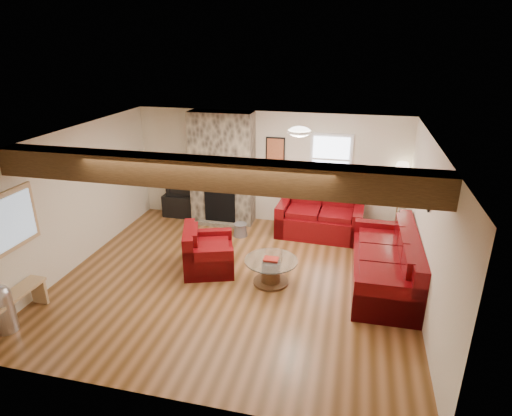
{
  "coord_description": "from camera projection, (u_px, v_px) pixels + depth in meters",
  "views": [
    {
      "loc": [
        1.85,
        -6.24,
        3.9
      ],
      "look_at": [
        0.27,
        0.4,
        1.22
      ],
      "focal_mm": 30.0,
      "sensor_mm": 36.0,
      "label": 1
    }
  ],
  "objects": [
    {
      "name": "armchair_red",
      "position": [
        209.0,
        249.0,
        7.7
      ],
      "size": [
        1.14,
        1.22,
        0.8
      ],
      "primitive_type": null,
      "rotation": [
        0.0,
        0.0,
        1.9
      ],
      "color": "#4E0508",
      "rests_on": "floor"
    },
    {
      "name": "coal_bucket",
      "position": [
        240.0,
        230.0,
        9.1
      ],
      "size": [
        0.3,
        0.3,
        0.29
      ],
      "primitive_type": null,
      "color": "gray",
      "rests_on": "floor"
    },
    {
      "name": "sofa_three",
      "position": [
        385.0,
        259.0,
        7.19
      ],
      "size": [
        1.05,
        2.44,
        0.94
      ],
      "primitive_type": null,
      "rotation": [
        0.0,
        0.0,
        -1.56
      ],
      "color": "#4E0508",
      "rests_on": "floor"
    },
    {
      "name": "floor_lamp",
      "position": [
        402.0,
        174.0,
        8.67
      ],
      "size": [
        0.41,
        0.41,
        1.61
      ],
      "color": "tan",
      "rests_on": "floor"
    },
    {
      "name": "room",
      "position": [
        235.0,
        214.0,
        7.01
      ],
      "size": [
        8.0,
        8.0,
        8.0
      ],
      "color": "#593817",
      "rests_on": "ground"
    },
    {
      "name": "oak_beam",
      "position": [
        206.0,
        173.0,
        5.49
      ],
      "size": [
        6.0,
        0.36,
        0.38
      ],
      "primitive_type": "cube",
      "color": "#31200E",
      "rests_on": "room"
    },
    {
      "name": "hatch_window",
      "position": [
        10.0,
        221.0,
        6.22
      ],
      "size": [
        0.08,
        1.0,
        0.9
      ],
      "primitive_type": null,
      "color": "tan",
      "rests_on": "room"
    },
    {
      "name": "ceiling_dome",
      "position": [
        299.0,
        133.0,
        7.2
      ],
      "size": [
        0.4,
        0.4,
        0.18
      ],
      "primitive_type": null,
      "color": "white",
      "rests_on": "room"
    },
    {
      "name": "artwork_right",
      "position": [
        427.0,
        193.0,
        6.47
      ],
      "size": [
        0.06,
        0.55,
        0.42
      ],
      "primitive_type": null,
      "color": "black",
      "rests_on": "room"
    },
    {
      "name": "coffee_table",
      "position": [
        271.0,
        271.0,
        7.3
      ],
      "size": [
        0.91,
        0.91,
        0.47
      ],
      "color": "#432615",
      "rests_on": "floor"
    },
    {
      "name": "chimney_breast",
      "position": [
        222.0,
        170.0,
        9.5
      ],
      "size": [
        1.4,
        0.67,
        2.5
      ],
      "color": "#332E28",
      "rests_on": "floor"
    },
    {
      "name": "pine_bench",
      "position": [
        12.0,
        311.0,
        6.23
      ],
      "size": [
        0.28,
        1.22,
        0.46
      ],
      "primitive_type": null,
      "color": "tan",
      "rests_on": "floor"
    },
    {
      "name": "loveseat",
      "position": [
        320.0,
        214.0,
        9.05
      ],
      "size": [
        1.81,
        1.09,
        0.94
      ],
      "primitive_type": null,
      "rotation": [
        0.0,
        0.0,
        -0.04
      ],
      "color": "#4E0508",
      "rests_on": "floor"
    },
    {
      "name": "television",
      "position": [
        185.0,
        185.0,
        9.9
      ],
      "size": [
        0.87,
        0.11,
        0.5
      ],
      "primitive_type": "imported",
      "color": "black",
      "rests_on": "tv_cabinet"
    },
    {
      "name": "tv_cabinet",
      "position": [
        186.0,
        206.0,
        10.09
      ],
      "size": [
        1.04,
        0.41,
        0.52
      ],
      "primitive_type": "cube",
      "color": "black",
      "rests_on": "floor"
    },
    {
      "name": "artwork_back",
      "position": [
        275.0,
        149.0,
        9.27
      ],
      "size": [
        0.42,
        0.06,
        0.52
      ],
      "primitive_type": null,
      "color": "black",
      "rests_on": "room"
    },
    {
      "name": "pedal_bin",
      "position": [
        3.0,
        308.0,
        6.04
      ],
      "size": [
        0.32,
        0.32,
        0.74
      ],
      "primitive_type": null,
      "rotation": [
        0.0,
        0.0,
        -0.09
      ],
      "color": "#B5B4BA",
      "rests_on": "floor"
    },
    {
      "name": "back_window",
      "position": [
        331.0,
        159.0,
        9.07
      ],
      "size": [
        0.9,
        0.08,
        1.1
      ],
      "primitive_type": null,
      "color": "silver",
      "rests_on": "room"
    }
  ]
}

